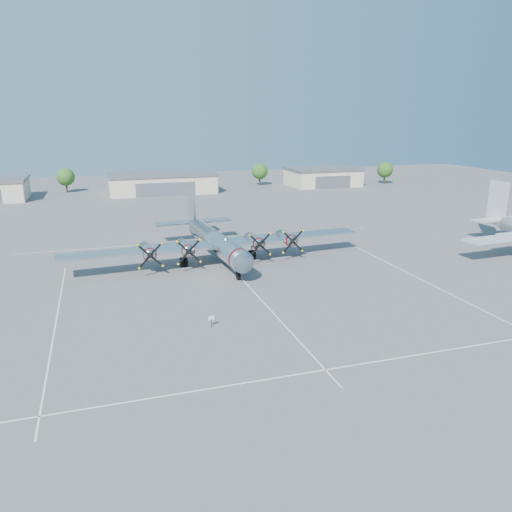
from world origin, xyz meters
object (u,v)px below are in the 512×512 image
object	(u,v)px
tree_far_east	(385,170)
main_bomber_b29	(215,259)
hangar_center	(162,183)
hangar_east	(323,176)
tree_west	(66,177)
tree_east	(260,171)
info_placard	(211,319)

from	to	relation	value
tree_far_east	main_bomber_b29	distance (m)	96.41
hangar_center	hangar_east	xyz separation A→B (m)	(48.00, 0.00, 0.00)
tree_west	main_bomber_b29	xyz separation A→B (m)	(23.73, -76.92, -4.22)
hangar_center	main_bomber_b29	size ratio (longest dim) A/B	0.66
tree_east	tree_west	bearing A→B (deg)	177.92
main_bomber_b29	tree_east	bearing A→B (deg)	63.23
hangar_center	tree_far_east	bearing A→B (deg)	-1.65
tree_east	tree_far_east	xyz separation A→B (m)	(38.00, -8.00, 0.00)
tree_west	hangar_east	bearing A→B (deg)	-6.28
tree_west	tree_far_east	distance (m)	93.54
hangar_center	tree_far_east	xyz separation A→B (m)	(68.00, -1.96, 1.51)
tree_west	info_placard	size ratio (longest dim) A/B	5.62
hangar_east	main_bomber_b29	xyz separation A→B (m)	(-49.27, -68.88, -2.71)
hangar_center	info_placard	size ratio (longest dim) A/B	24.22
tree_far_east	main_bomber_b29	size ratio (longest dim) A/B	0.15
hangar_east	info_placard	xyz separation A→B (m)	(-55.09, -92.52, -1.88)
hangar_east	tree_west	bearing A→B (deg)	173.72
tree_far_east	info_placard	distance (m)	117.68
hangar_center	tree_far_east	size ratio (longest dim) A/B	4.31
info_placard	tree_east	bearing A→B (deg)	55.49
hangar_east	main_bomber_b29	size ratio (longest dim) A/B	0.48
hangar_center	tree_far_east	distance (m)	68.05
hangar_east	tree_east	world-z (taller)	tree_east
hangar_east	info_placard	bearing A→B (deg)	-120.77
hangar_center	hangar_east	distance (m)	48.00
hangar_east	hangar_center	bearing A→B (deg)	-180.00
tree_far_east	info_placard	world-z (taller)	tree_far_east
tree_west	tree_far_east	xyz separation A→B (m)	(93.00, -10.00, 0.00)
tree_east	tree_far_east	world-z (taller)	same
hangar_east	info_placard	world-z (taller)	hangar_east
tree_west	hangar_center	bearing A→B (deg)	-17.82
tree_west	info_placard	distance (m)	102.19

